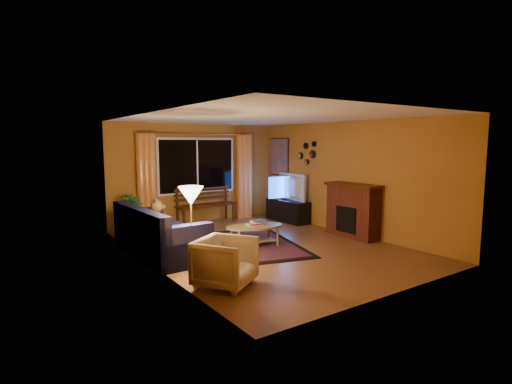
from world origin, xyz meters
TOP-DOWN VIEW (x-y plane):
  - floor at (0.00, 0.00)m, footprint 4.50×6.00m
  - ceiling at (0.00, 0.00)m, footprint 4.50×6.00m
  - wall_back at (0.00, 3.01)m, footprint 4.50×0.02m
  - wall_left at (-2.26, 0.00)m, footprint 0.02×6.00m
  - wall_right at (2.26, 0.00)m, footprint 0.02×6.00m
  - window at (0.00, 2.94)m, footprint 2.00×0.02m
  - curtain_rod at (0.00, 2.90)m, footprint 3.20×0.03m
  - curtain_left at (-1.35, 2.88)m, footprint 0.36×0.36m
  - curtain_right at (1.35, 2.88)m, footprint 0.36×0.36m
  - bench at (0.12, 2.72)m, footprint 1.58×0.51m
  - potted_plant at (-1.85, 2.48)m, footprint 0.60×0.60m
  - sofa at (-1.91, 0.58)m, footprint 1.05×2.26m
  - dog at (-1.86, 1.08)m, footprint 0.39×0.46m
  - armchair at (-1.73, -1.47)m, footprint 1.01×0.99m
  - floor_lamp at (-1.77, -0.45)m, footprint 0.25×0.25m
  - rug at (-0.12, 0.26)m, footprint 2.31×3.00m
  - coffee_table at (-0.16, 0.11)m, footprint 1.37×1.37m
  - tv_console at (2.00, 1.77)m, footprint 0.45×1.33m
  - television at (2.00, 1.77)m, footprint 0.30×1.20m
  - fireplace at (2.05, -0.40)m, footprint 0.40×1.20m
  - mirror_cluster at (2.21, 1.30)m, footprint 0.06×0.60m
  - painting at (2.22, 2.45)m, footprint 0.04×0.76m

SIDE VIEW (x-z plane):
  - floor at x=0.00m, z-range -0.02..0.00m
  - rug at x=-0.12m, z-range 0.00..0.02m
  - coffee_table at x=-0.16m, z-range 0.00..0.42m
  - bench at x=0.12m, z-range 0.00..0.47m
  - tv_console at x=2.00m, z-range 0.00..0.55m
  - armchair at x=-1.73m, z-range 0.00..0.77m
  - potted_plant at x=-1.85m, z-range 0.00..0.89m
  - sofa at x=-1.91m, z-range 0.00..0.90m
  - fireplace at x=2.05m, z-range 0.00..1.10m
  - floor_lamp at x=-1.77m, z-range 0.00..1.32m
  - dog at x=-1.86m, z-range 0.44..0.88m
  - television at x=2.00m, z-range 0.55..1.24m
  - curtain_left at x=-1.35m, z-range 0.00..2.24m
  - curtain_right at x=1.35m, z-range 0.00..2.24m
  - wall_back at x=0.00m, z-range 0.00..2.50m
  - wall_left at x=-2.26m, z-range 0.00..2.50m
  - wall_right at x=2.26m, z-range 0.00..2.50m
  - window at x=0.00m, z-range 0.80..2.10m
  - painting at x=2.22m, z-range 1.17..2.13m
  - mirror_cluster at x=2.21m, z-range 1.52..2.08m
  - curtain_rod at x=0.00m, z-range 2.23..2.27m
  - ceiling at x=0.00m, z-range 2.50..2.52m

